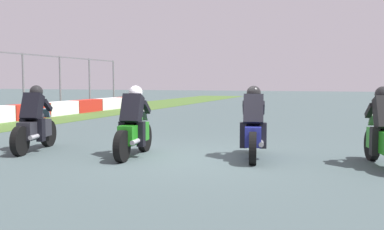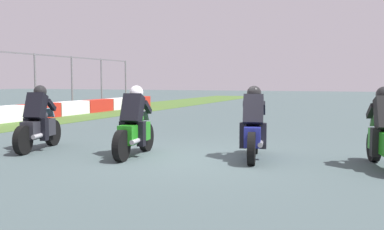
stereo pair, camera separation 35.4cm
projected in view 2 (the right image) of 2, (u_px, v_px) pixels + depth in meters
The scene contains 4 objects.
ground_plane at pixel (192, 158), 9.30m from camera, with size 120.00×120.00×0.00m, color #435556.
rider_lane_b at pixel (253, 129), 9.16m from camera, with size 2.03×0.63×1.51m.
rider_lane_c at pixel (135, 127), 9.50m from camera, with size 2.04×0.58×1.51m.
rider_lane_d at pixel (38, 123), 10.35m from camera, with size 2.02×0.66×1.51m.
Camera 2 is at (-8.55, -3.40, 1.62)m, focal length 41.68 mm.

